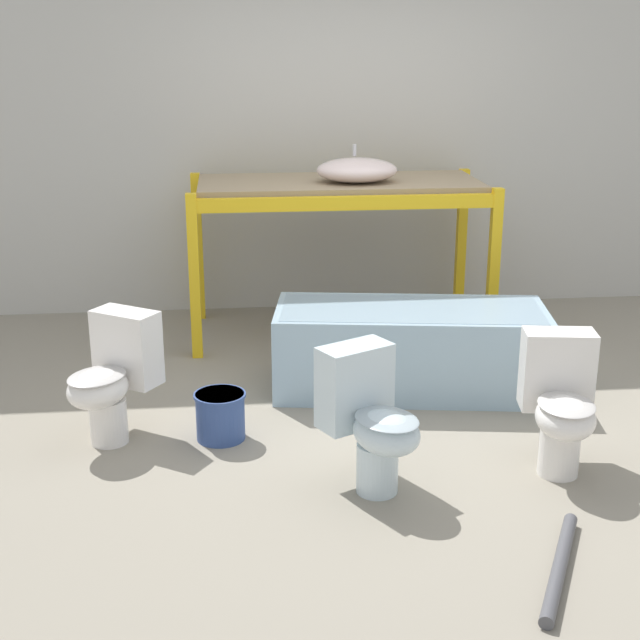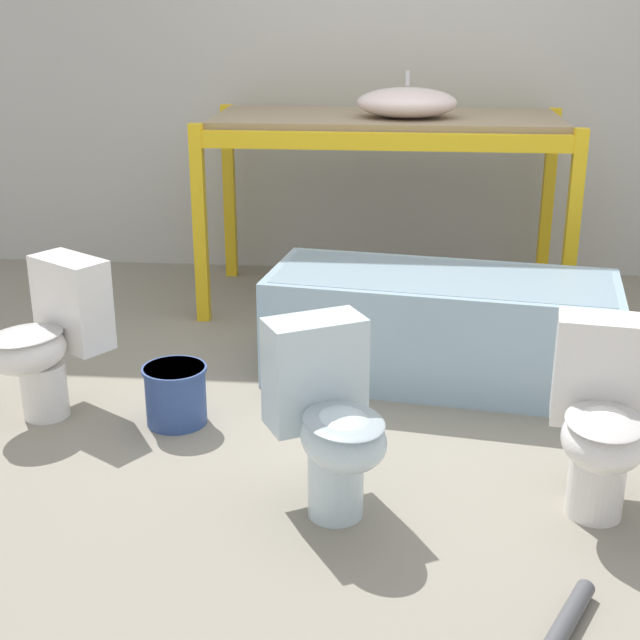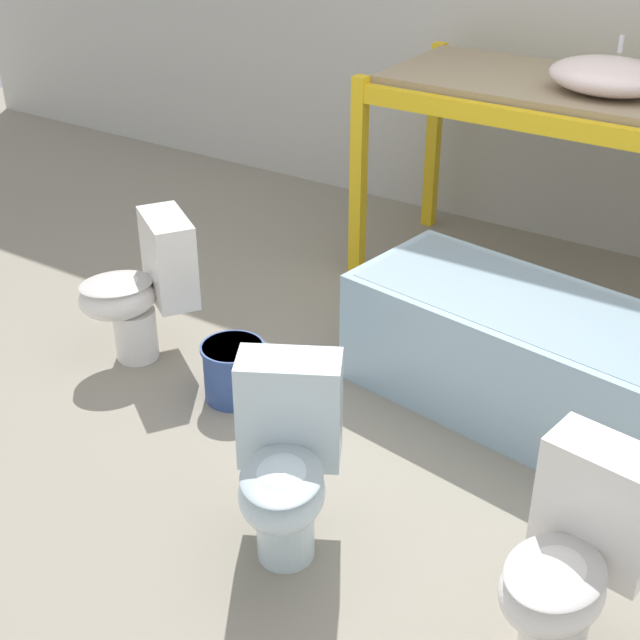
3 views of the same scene
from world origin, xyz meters
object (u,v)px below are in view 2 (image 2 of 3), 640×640
at_px(toilet_near, 329,415).
at_px(bucket_white, 176,393).
at_px(toilet_extra, 603,415).
at_px(bathtub_main, 440,320).
at_px(sink_basin, 407,103).
at_px(toilet_far, 50,335).

bearing_deg(toilet_near, bucket_white, 110.93).
bearing_deg(toilet_extra, bathtub_main, 123.78).
relative_size(sink_basin, bucket_white, 1.99).
height_order(bathtub_main, toilet_far, toilet_far).
xyz_separation_m(sink_basin, toilet_near, (-0.25, -2.26, -0.83)).
relative_size(toilet_near, toilet_far, 1.00).
bearing_deg(bathtub_main, toilet_far, -154.26).
height_order(toilet_far, toilet_extra, same).
height_order(sink_basin, toilet_extra, sink_basin).
bearing_deg(toilet_extra, toilet_far, 173.90).
bearing_deg(toilet_near, toilet_far, 123.56).
height_order(bathtub_main, toilet_near, toilet_near).
distance_m(sink_basin, toilet_far, 2.35).
distance_m(toilet_far, bucket_white, 0.61).
xyz_separation_m(toilet_near, toilet_far, (-1.28, 0.68, 0.00)).
relative_size(toilet_extra, bucket_white, 2.44).
bearing_deg(toilet_near, bathtub_main, 41.75).
bearing_deg(sink_basin, bucket_white, -120.28).
bearing_deg(toilet_far, toilet_extra, 18.79).
distance_m(toilet_near, bucket_white, 0.97).
distance_m(toilet_extra, bucket_white, 1.77).
xyz_separation_m(toilet_near, bucket_white, (-0.72, 0.61, -0.23)).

